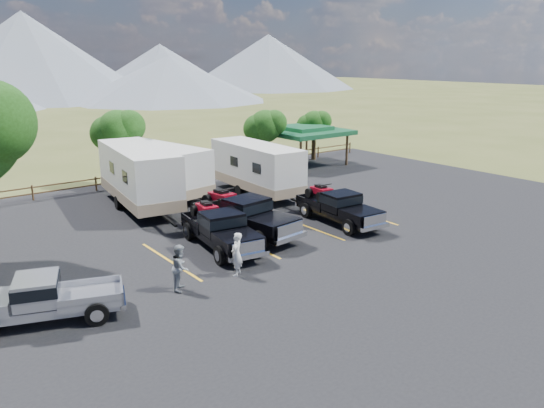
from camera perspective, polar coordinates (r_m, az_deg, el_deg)
ground at (r=23.92m, az=6.58°, el=-5.77°), size 320.00×320.00×0.00m
asphalt_lot at (r=26.00m, az=1.98°, el=-3.86°), size 44.00×34.00×0.04m
stall_lines at (r=26.73m, az=0.61°, el=-3.26°), size 12.12×5.50×0.01m
tree_ne_a at (r=41.42m, az=-0.77°, el=8.35°), size 3.11×2.92×4.76m
tree_ne_b at (r=46.02m, az=4.53°, el=8.58°), size 2.77×2.59×4.27m
tree_north at (r=37.77m, az=-16.27°, el=7.58°), size 3.46×3.24×5.25m
rail_fence at (r=39.48m, az=-10.21°, el=3.51°), size 36.12×0.12×1.00m
pavilion at (r=44.01m, az=3.48°, el=7.83°), size 6.20×6.20×3.22m
rig_left at (r=24.76m, az=-5.62°, el=-2.59°), size 2.71×6.07×1.96m
rig_center at (r=26.46m, az=-3.07°, el=-1.14°), size 2.87×6.61×2.14m
rig_right at (r=28.53m, az=7.12°, el=-0.25°), size 2.39×5.82×1.90m
trailer_left at (r=31.96m, az=-14.12°, el=2.90°), size 3.80×10.41×3.60m
trailer_center at (r=34.43m, az=-11.85°, el=3.64°), size 3.70×9.48×3.28m
trailer_right at (r=34.13m, az=-1.69°, el=3.85°), size 2.82×9.43×3.27m
pickup_silver at (r=19.51m, az=-23.47°, el=-9.30°), size 5.64×3.43×1.61m
person_a at (r=21.60m, az=-3.81°, el=-5.40°), size 0.78×0.76×1.81m
person_b at (r=20.57m, az=-9.80°, el=-6.72°), size 1.09×1.11×1.80m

